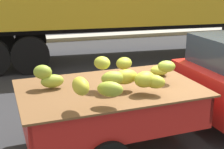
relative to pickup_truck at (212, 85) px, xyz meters
The scene contains 3 objects.
ground 1.08m from the pickup_truck, behind, with size 220.00×220.00×0.00m, color #28282B.
curb_strip 9.32m from the pickup_truck, 93.81° to the left, with size 80.00×0.80×0.16m, color gray.
pickup_truck is the anchor object (origin of this frame).
Camera 1 is at (-2.57, -4.70, 2.75)m, focal length 51.30 mm.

